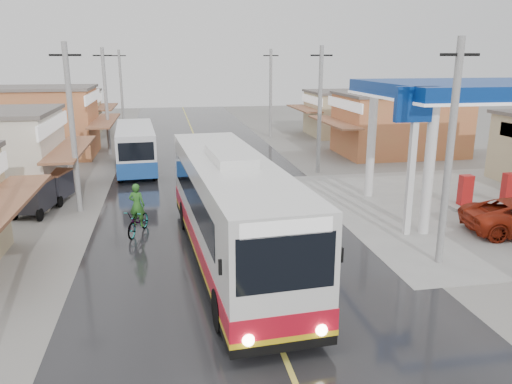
# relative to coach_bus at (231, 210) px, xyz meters

# --- Properties ---
(ground) EXTENTS (120.00, 120.00, 0.00)m
(ground) POSITION_rel_coach_bus_xyz_m (0.51, -1.47, -2.00)
(ground) COLOR slate
(ground) RESTS_ON ground
(road) EXTENTS (12.00, 90.00, 0.02)m
(road) POSITION_rel_coach_bus_xyz_m (0.51, 13.53, -1.99)
(road) COLOR black
(road) RESTS_ON ground
(centre_line) EXTENTS (0.15, 90.00, 0.01)m
(centre_line) POSITION_rel_coach_bus_xyz_m (0.51, 13.53, -1.97)
(centre_line) COLOR #D8CC4C
(centre_line) RESTS_ON road
(shopfronts_left) EXTENTS (11.00, 44.00, 5.20)m
(shopfronts_left) POSITION_rel_coach_bus_xyz_m (-12.49, 16.53, -2.00)
(shopfronts_left) COLOR tan
(shopfronts_left) RESTS_ON ground
(shopfronts_right) EXTENTS (11.00, 44.00, 4.80)m
(shopfronts_right) POSITION_rel_coach_bus_xyz_m (15.51, 10.53, -2.00)
(shopfronts_right) COLOR beige
(shopfronts_right) RESTS_ON ground
(utility_poles_left) EXTENTS (1.60, 50.00, 8.00)m
(utility_poles_left) POSITION_rel_coach_bus_xyz_m (-6.49, 14.53, -2.00)
(utility_poles_left) COLOR gray
(utility_poles_left) RESTS_ON ground
(utility_poles_right) EXTENTS (1.60, 36.00, 8.00)m
(utility_poles_right) POSITION_rel_coach_bus_xyz_m (7.51, 13.53, -2.00)
(utility_poles_right) COLOR gray
(utility_poles_right) RESTS_ON ground
(coach_bus) EXTENTS (3.80, 13.42, 4.14)m
(coach_bus) POSITION_rel_coach_bus_xyz_m (0.00, 0.00, 0.00)
(coach_bus) COLOR silver
(coach_bus) RESTS_ON road
(second_bus) EXTENTS (2.87, 8.85, 2.90)m
(second_bus) POSITION_rel_coach_bus_xyz_m (-4.15, 16.31, -0.44)
(second_bus) COLOR silver
(second_bus) RESTS_ON road
(cyclist) EXTENTS (1.40, 2.24, 2.28)m
(cyclist) POSITION_rel_coach_bus_xyz_m (-3.50, 3.62, -1.25)
(cyclist) COLOR black
(cyclist) RESTS_ON ground
(tricycle_near) EXTENTS (1.83, 2.44, 1.70)m
(tricycle_near) POSITION_rel_coach_bus_xyz_m (-8.48, 7.22, -1.03)
(tricycle_near) COLOR #26262D
(tricycle_near) RESTS_ON ground
(tricycle_far) EXTENTS (1.81, 2.37, 1.63)m
(tricycle_far) POSITION_rel_coach_bus_xyz_m (-7.96, 9.34, -1.06)
(tricycle_far) COLOR #26262D
(tricycle_far) RESTS_ON ground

